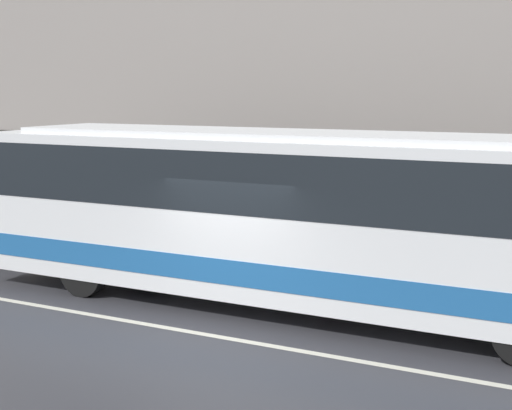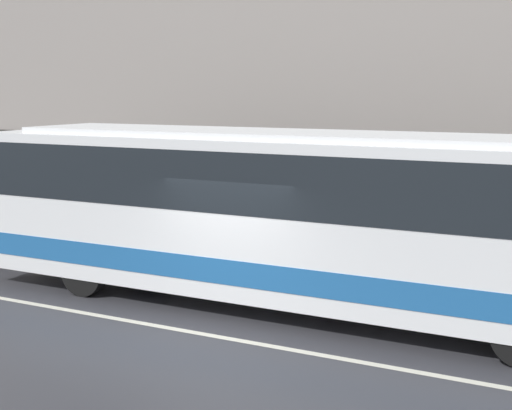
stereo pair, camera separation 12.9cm
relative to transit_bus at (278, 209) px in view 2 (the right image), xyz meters
The scene contains 6 objects.
ground_plane 2.75m from the transit_bus, 100.94° to the right, with size 60.00×60.00×0.00m, color #333338.
sidewalk 3.91m from the transit_bus, 96.35° to the left, with size 60.00×2.89×0.15m.
building_facade 6.54m from the transit_bus, 94.36° to the left, with size 60.00×0.35×12.44m.
lane_stripe 2.75m from the transit_bus, 100.94° to the right, with size 54.00×0.14×0.01m.
transit_bus is the anchor object (origin of this frame).
pedestrian_waiting 3.51m from the transit_bus, 93.25° to the left, with size 0.36×0.36×1.59m.
Camera 2 is at (5.90, -9.82, 4.06)m, focal length 50.00 mm.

